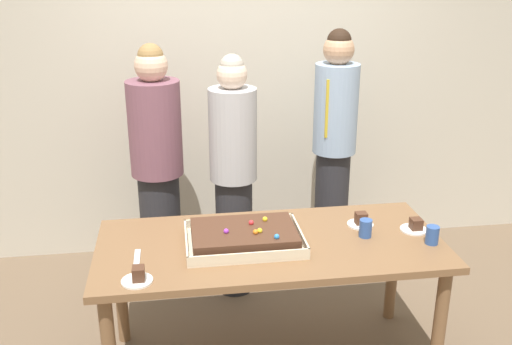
% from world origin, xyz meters
% --- Properties ---
extents(interior_back_panel, '(8.00, 0.12, 3.00)m').
position_xyz_m(interior_back_panel, '(0.00, 1.60, 1.50)').
color(interior_back_panel, beige).
rests_on(interior_back_panel, ground_plane).
extents(party_table, '(1.87, 0.83, 0.78)m').
position_xyz_m(party_table, '(0.00, 0.00, 0.69)').
color(party_table, brown).
rests_on(party_table, ground_plane).
extents(sheet_cake, '(0.62, 0.44, 0.11)m').
position_xyz_m(sheet_cake, '(-0.15, -0.00, 0.82)').
color(sheet_cake, beige).
rests_on(sheet_cake, party_table).
extents(plated_slice_near_left, '(0.15, 0.15, 0.08)m').
position_xyz_m(plated_slice_near_left, '(-0.69, -0.31, 0.80)').
color(plated_slice_near_left, white).
rests_on(plated_slice_near_left, party_table).
extents(plated_slice_near_right, '(0.15, 0.15, 0.07)m').
position_xyz_m(plated_slice_near_right, '(0.83, 0.03, 0.80)').
color(plated_slice_near_right, white).
rests_on(plated_slice_near_right, party_table).
extents(plated_slice_far_left, '(0.15, 0.15, 0.08)m').
position_xyz_m(plated_slice_far_left, '(0.55, 0.13, 0.80)').
color(plated_slice_far_left, white).
rests_on(plated_slice_far_left, party_table).
extents(drink_cup_nearest, '(0.07, 0.07, 0.10)m').
position_xyz_m(drink_cup_nearest, '(0.85, -0.14, 0.83)').
color(drink_cup_nearest, '#2D5199').
rests_on(drink_cup_nearest, party_table).
extents(drink_cup_middle, '(0.07, 0.07, 0.10)m').
position_xyz_m(drink_cup_middle, '(0.53, -0.01, 0.83)').
color(drink_cup_middle, '#2D5199').
rests_on(drink_cup_middle, party_table).
extents(cake_server_utensil, '(0.03, 0.20, 0.01)m').
position_xyz_m(cake_server_utensil, '(-0.71, -0.09, 0.78)').
color(cake_server_utensil, silver).
rests_on(cake_server_utensil, party_table).
extents(person_serving_front, '(0.31, 0.31, 1.67)m').
position_xyz_m(person_serving_front, '(-0.11, 0.83, 0.87)').
color(person_serving_front, '#28282D').
rests_on(person_serving_front, ground_plane).
extents(person_green_shirt_behind, '(0.36, 0.36, 1.71)m').
position_xyz_m(person_green_shirt_behind, '(-0.61, 1.03, 0.89)').
color(person_green_shirt_behind, '#28282D').
rests_on(person_green_shirt_behind, ground_plane).
extents(person_striped_tie_right, '(0.31, 0.31, 1.78)m').
position_xyz_m(person_striped_tie_right, '(0.64, 1.07, 0.94)').
color(person_striped_tie_right, '#28282D').
rests_on(person_striped_tie_right, ground_plane).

